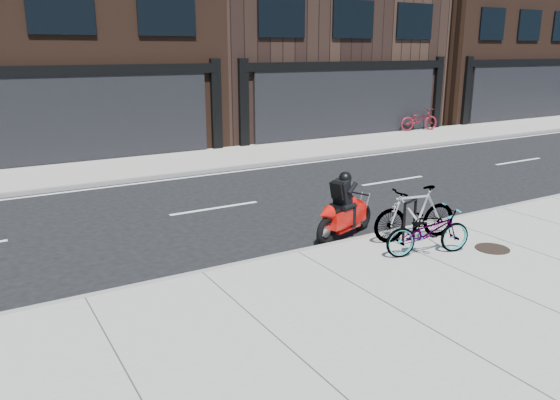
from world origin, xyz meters
TOP-DOWN VIEW (x-y plane):
  - ground at (0.00, 0.00)m, footprint 120.00×120.00m
  - sidewalk_near at (0.00, -5.00)m, footprint 60.00×6.00m
  - sidewalk_far at (0.00, 7.75)m, footprint 60.00×3.50m
  - building_mideast at (10.00, 14.50)m, footprint 12.00×10.00m
  - building_east at (22.00, 14.50)m, footprint 10.00×10.00m
  - bike_rack at (2.30, -2.60)m, footprint 0.50×0.21m
  - bicycle_front at (2.06, -3.35)m, footprint 1.84×1.02m
  - bicycle_rear at (2.44, -2.60)m, footprint 1.94×0.88m
  - motorcycle at (1.60, -1.44)m, footprint 1.90×0.87m
  - bicycle_far at (13.86, 9.00)m, footprint 2.11×1.03m
  - manhole_cover at (3.39, -3.81)m, footprint 0.83×0.83m

SIDE VIEW (x-z plane):
  - ground at x=0.00m, z-range 0.00..0.00m
  - sidewalk_near at x=0.00m, z-range 0.00..0.13m
  - sidewalk_far at x=0.00m, z-range 0.00..0.13m
  - manhole_cover at x=3.39m, z-range 0.13..0.15m
  - bicycle_front at x=2.06m, z-range 0.13..1.04m
  - motorcycle at x=1.60m, z-range -0.14..1.33m
  - bike_rack at x=2.30m, z-range 0.21..1.08m
  - bicycle_far at x=13.86m, z-range 0.13..1.19m
  - bicycle_rear at x=2.44m, z-range 0.13..1.26m
  - building_mideast at x=10.00m, z-range 0.00..12.50m
  - building_east at x=22.00m, z-range 0.00..13.00m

